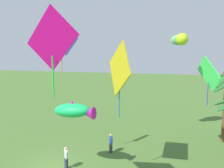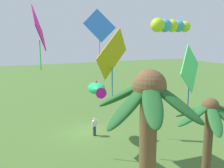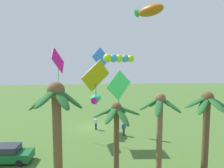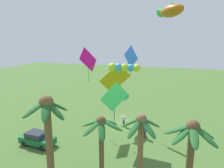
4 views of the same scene
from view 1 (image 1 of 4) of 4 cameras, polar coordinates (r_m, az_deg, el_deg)
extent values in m
ellipsoid|color=#236028|center=(20.82, 23.50, -0.40)|extent=(0.81, 1.66, 1.18)
ellipsoid|color=#236028|center=(25.04, 23.21, 1.15)|extent=(1.75, 1.24, 1.28)
ellipsoid|color=#236028|center=(24.41, 22.29, 1.49)|extent=(0.90, 1.92, 0.91)
ellipsoid|color=#236028|center=(23.78, 23.32, 0.81)|extent=(1.59, 1.58, 1.25)
cylinder|color=#2D3351|center=(19.18, -10.13, -16.87)|extent=(0.26, 0.26, 0.84)
cube|color=silver|center=(18.89, -10.19, -14.98)|extent=(0.44, 0.38, 0.54)
sphere|color=tan|center=(18.74, -10.22, -13.93)|extent=(0.21, 0.21, 0.21)
cylinder|color=silver|center=(18.70, -10.12, -15.40)|extent=(0.09, 0.09, 0.52)
cylinder|color=silver|center=(19.12, -10.25, -14.84)|extent=(0.09, 0.09, 0.52)
cylinder|color=#38383D|center=(21.33, -0.27, -13.97)|extent=(0.26, 0.26, 0.84)
cube|color=#2D519E|center=(21.08, -0.27, -12.24)|extent=(0.44, 0.34, 0.54)
sphere|color=beige|center=(20.94, -0.27, -11.28)|extent=(0.21, 0.21, 0.21)
cylinder|color=#2D519E|center=(20.88, -0.18, -12.59)|extent=(0.09, 0.09, 0.52)
cylinder|color=#2D519E|center=(21.31, -0.36, -12.14)|extent=(0.09, 0.09, 0.52)
sphere|color=#B6E11F|center=(16.89, 15.28, 9.58)|extent=(0.77, 0.77, 0.77)
sphere|color=#3AA1D2|center=(17.42, 14.91, 9.54)|extent=(0.74, 0.74, 0.74)
sphere|color=#B6E11F|center=(17.95, 14.56, 9.51)|extent=(0.71, 0.71, 0.71)
sphere|color=#3AA1D2|center=(18.48, 14.24, 9.47)|extent=(0.68, 0.68, 0.68)
sphere|color=#B6E11F|center=(19.01, 13.93, 9.44)|extent=(0.65, 0.65, 0.65)
cube|color=#CF0B7F|center=(12.74, -13.26, 9.68)|extent=(0.99, 3.10, 3.12)
cylinder|color=#1BD530|center=(12.84, -12.96, 1.49)|extent=(0.07, 0.07, 2.09)
cube|color=blue|center=(18.10, -11.32, 10.61)|extent=(2.22, 1.80, 2.76)
cylinder|color=#BB752A|center=(18.12, -11.17, 5.55)|extent=(0.06, 0.06, 1.83)
cube|color=#40EE60|center=(17.94, 20.73, 2.20)|extent=(2.18, 1.19, 2.39)
cylinder|color=#2437C1|center=(18.14, 20.49, -2.17)|extent=(0.05, 0.05, 1.59)
cube|color=#B7A611|center=(16.22, 1.66, 3.66)|extent=(3.12, 1.93, 3.51)
cylinder|color=#2278B8|center=(16.54, 1.63, -3.43)|extent=(0.08, 0.08, 2.34)
ellipsoid|color=#19C461|center=(17.67, -8.83, -5.81)|extent=(1.69, 2.87, 1.15)
cone|color=#C413A3|center=(17.17, -5.31, -6.48)|extent=(0.96, 1.01, 0.90)
cone|color=#C413A3|center=(17.56, -8.87, -4.45)|extent=(0.60, 0.60, 0.54)
camera|label=2|loc=(15.31, 66.70, 2.12)|focal=40.00mm
camera|label=3|loc=(23.99, 62.14, 3.43)|focal=31.56mm
camera|label=4|loc=(29.36, 52.18, 11.02)|focal=33.18mm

